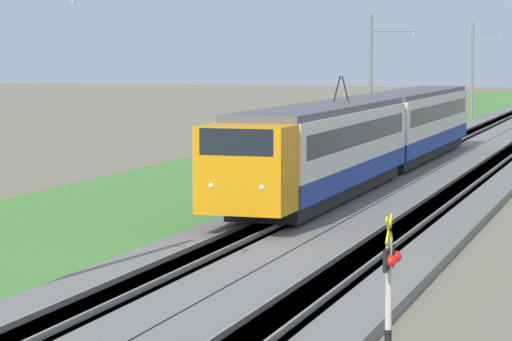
% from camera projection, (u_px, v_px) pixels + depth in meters
% --- Properties ---
extents(ballast_main, '(240.00, 4.40, 0.30)m').
position_uv_depth(ballast_main, '(423.00, 157.00, 68.77)').
color(ballast_main, slate).
rests_on(ballast_main, ground).
extents(ballast_adjacent, '(240.00, 4.40, 0.30)m').
position_uv_depth(ballast_adjacent, '(503.00, 159.00, 67.41)').
color(ballast_adjacent, slate).
rests_on(ballast_adjacent, ground).
extents(track_main, '(240.00, 1.57, 0.45)m').
position_uv_depth(track_main, '(423.00, 157.00, 68.77)').
color(track_main, '#4C4238').
rests_on(track_main, ground).
extents(track_adjacent, '(240.00, 1.57, 0.45)m').
position_uv_depth(track_adjacent, '(503.00, 159.00, 67.41)').
color(track_adjacent, '#4C4238').
rests_on(track_adjacent, ground).
extents(grass_verge, '(240.00, 11.24, 0.12)m').
position_uv_depth(grass_verge, '(302.00, 155.00, 70.96)').
color(grass_verge, '#4C8438').
rests_on(grass_verge, ground).
extents(passenger_train, '(39.84, 3.01, 5.10)m').
position_uv_depth(passenger_train, '(375.00, 131.00, 56.25)').
color(passenger_train, orange).
rests_on(passenger_train, ground).
extents(crossing_signal_far, '(0.70, 0.23, 3.38)m').
position_uv_depth(crossing_signal_far, '(389.00, 295.00, 19.84)').
color(crossing_signal_far, beige).
rests_on(crossing_signal_far, ground).
extents(catenary_mast_mid, '(0.22, 2.56, 8.13)m').
position_uv_depth(catenary_mast_mid, '(371.00, 86.00, 66.90)').
color(catenary_mast_mid, slate).
rests_on(catenary_mast_mid, ground).
extents(catenary_mast_far, '(0.22, 2.56, 8.69)m').
position_uv_depth(catenary_mast_far, '(473.00, 71.00, 106.06)').
color(catenary_mast_far, slate).
rests_on(catenary_mast_far, ground).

